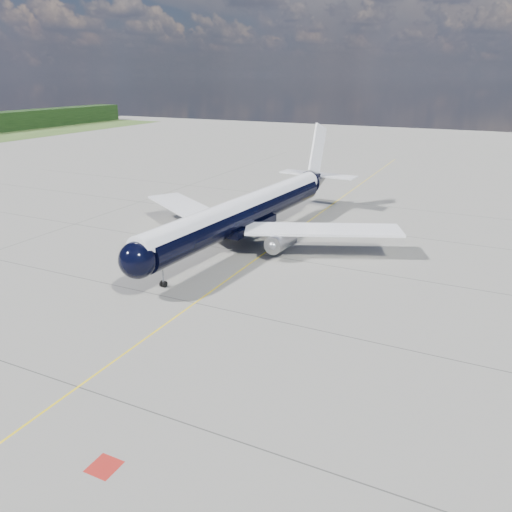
# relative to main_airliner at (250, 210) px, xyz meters

# --- Properties ---
(ground) EXTENTS (320.00, 320.00, 0.00)m
(ground) POSITION_rel_main_airliner_xyz_m (3.54, 1.19, -4.18)
(ground) COLOR gray
(ground) RESTS_ON ground
(taxiway_centerline) EXTENTS (0.16, 160.00, 0.01)m
(taxiway_centerline) POSITION_rel_main_airliner_xyz_m (3.54, -3.81, -4.18)
(taxiway_centerline) COLOR yellow
(taxiway_centerline) RESTS_ON ground
(red_marking) EXTENTS (1.60, 1.60, 0.01)m
(red_marking) POSITION_rel_main_airliner_xyz_m (10.34, -38.81, -4.18)
(red_marking) COLOR maroon
(red_marking) RESTS_ON ground
(main_airliner) EXTENTS (38.25, 46.70, 13.49)m
(main_airliner) POSITION_rel_main_airliner_xyz_m (0.00, 0.00, 0.00)
(main_airliner) COLOR black
(main_airliner) RESTS_ON ground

